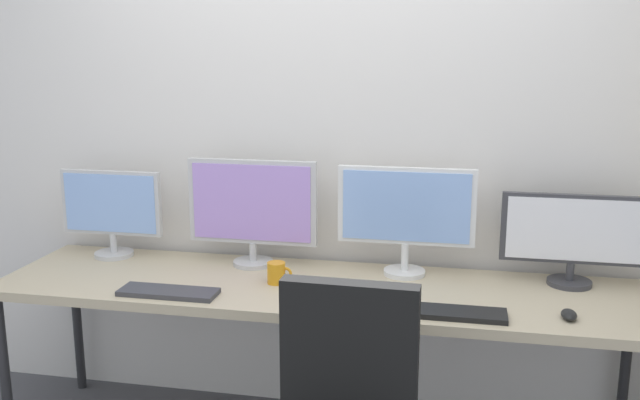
% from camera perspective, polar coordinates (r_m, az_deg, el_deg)
% --- Properties ---
extents(wall_back, '(5.09, 0.10, 2.60)m').
position_cam_1_polar(wall_back, '(3.21, 1.32, 5.07)').
color(wall_back, silver).
rests_on(wall_back, ground_plane).
extents(desk, '(2.69, 0.68, 0.74)m').
position_cam_1_polar(desk, '(2.95, -0.19, -7.73)').
color(desk, tan).
rests_on(desk, ground_plane).
extents(monitor_far_left, '(0.49, 0.18, 0.41)m').
position_cam_1_polar(monitor_far_left, '(3.41, -16.55, -0.71)').
color(monitor_far_left, silver).
rests_on(monitor_far_left, desk).
extents(monitor_center_left, '(0.58, 0.18, 0.48)m').
position_cam_1_polar(monitor_center_left, '(3.14, -5.52, -0.59)').
color(monitor_center_left, silver).
rests_on(monitor_center_left, desk).
extents(monitor_center_right, '(0.59, 0.18, 0.47)m').
position_cam_1_polar(monitor_center_right, '(3.01, 6.99, -1.02)').
color(monitor_center_right, silver).
rests_on(monitor_center_right, desk).
extents(monitor_far_right, '(0.58, 0.18, 0.38)m').
position_cam_1_polar(monitor_far_right, '(3.05, 19.82, -2.69)').
color(monitor_far_right, '#38383D').
rests_on(monitor_far_right, desk).
extents(keyboard_left, '(0.40, 0.13, 0.02)m').
position_cam_1_polar(keyboard_left, '(2.89, -12.19, -7.31)').
color(keyboard_left, '#38383D').
rests_on(keyboard_left, desk).
extents(keyboard_right, '(0.38, 0.13, 0.02)m').
position_cam_1_polar(keyboard_right, '(2.66, 10.82, -8.98)').
color(keyboard_right, black).
rests_on(keyboard_right, desk).
extents(computer_mouse, '(0.06, 0.10, 0.03)m').
position_cam_1_polar(computer_mouse, '(2.73, 19.54, -8.76)').
color(computer_mouse, black).
rests_on(computer_mouse, desk).
extents(coffee_mug, '(0.11, 0.08, 0.09)m').
position_cam_1_polar(coffee_mug, '(2.94, -3.52, -5.92)').
color(coffee_mug, orange).
rests_on(coffee_mug, desk).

